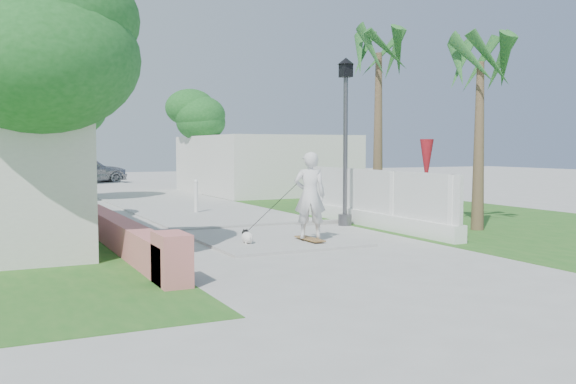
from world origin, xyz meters
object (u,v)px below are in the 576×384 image
dog (247,237)px  patio_umbrella (427,162)px  bollard (196,196)px  street_lamp (345,134)px  skateboarder (293,201)px  parked_car (84,169)px

dog → patio_umbrella: bearing=20.1°
bollard → dog: bollard is taller
patio_umbrella → street_lamp: bearing=152.2°
street_lamp → skateboarder: bearing=-139.0°
patio_umbrella → skateboarder: (-4.61, -1.36, -0.76)m
street_lamp → skateboarder: street_lamp is taller
skateboarder → dog: skateboarder is taller
street_lamp → skateboarder: 3.89m
dog → skateboarder: bearing=-2.3°
street_lamp → parked_car: (-3.30, 23.60, -1.61)m
skateboarder → parked_car: skateboarder is taller
patio_umbrella → dog: 5.92m
skateboarder → dog: (-1.00, 0.19, -0.74)m
skateboarder → patio_umbrella: bearing=-139.1°
street_lamp → dog: street_lamp is taller
street_lamp → parked_car: bearing=98.0°
skateboarder → street_lamp: bearing=-114.5°
patio_umbrella → bollard: bearing=129.9°
street_lamp → bollard: street_lamp is taller
patio_umbrella → dog: bearing=-168.2°
patio_umbrella → skateboarder: size_ratio=1.16×
street_lamp → parked_car: 23.89m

